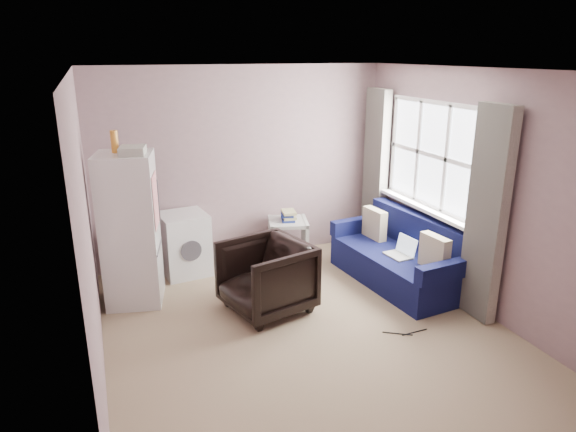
% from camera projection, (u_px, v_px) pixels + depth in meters
% --- Properties ---
extents(room, '(3.84, 4.24, 2.54)m').
position_uv_depth(room, '(308.00, 209.00, 4.77)').
color(room, '#977F62').
rests_on(room, ground).
extents(armchair, '(0.94, 0.98, 0.84)m').
position_uv_depth(armchair, '(266.00, 274.00, 5.39)').
color(armchair, black).
rests_on(armchair, ground).
extents(fridge, '(0.68, 0.68, 1.89)m').
position_uv_depth(fridge, '(130.00, 229.00, 5.46)').
color(fridge, silver).
rests_on(fridge, ground).
extents(washing_machine, '(0.60, 0.60, 0.77)m').
position_uv_depth(washing_machine, '(184.00, 243.00, 6.32)').
color(washing_machine, silver).
rests_on(washing_machine, ground).
extents(side_table, '(0.61, 0.61, 0.68)m').
position_uv_depth(side_table, '(288.00, 237.00, 6.76)').
color(side_table, '#9EA09C').
rests_on(side_table, ground).
extents(sofa, '(0.98, 1.85, 0.80)m').
position_uv_depth(sofa, '(401.00, 259.00, 6.12)').
color(sofa, '#0E1343').
rests_on(sofa, ground).
extents(window_dressing, '(0.17, 2.62, 2.18)m').
position_uv_depth(window_dressing, '(422.00, 189.00, 6.03)').
color(window_dressing, white).
rests_on(window_dressing, ground).
extents(floor_cables, '(0.44, 0.17, 0.01)m').
position_uv_depth(floor_cables, '(406.00, 333.00, 5.05)').
color(floor_cables, black).
rests_on(floor_cables, ground).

